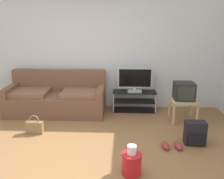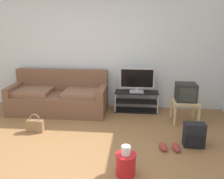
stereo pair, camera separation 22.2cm
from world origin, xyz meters
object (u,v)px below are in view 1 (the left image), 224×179
at_px(couch, 57,98).
at_px(tv_stand, 134,101).
at_px(backpack, 195,133).
at_px(crt_tv, 184,91).
at_px(cleaning_bucket, 132,162).
at_px(sneakers_pair, 172,146).
at_px(side_table, 183,103).
at_px(handbag, 35,127).
at_px(flat_tv, 135,80).

bearing_deg(couch, tv_stand, 5.76).
bearing_deg(couch, backpack, -27.29).
distance_m(crt_tv, cleaning_bucket, 2.24).
xyz_separation_m(cleaning_bucket, sneakers_pair, (0.66, 0.71, -0.13)).
bearing_deg(side_table, handbag, -165.12).
distance_m(handbag, sneakers_pair, 2.41).
distance_m(couch, crt_tv, 2.71).
distance_m(tv_stand, sneakers_pair, 1.79).
height_order(flat_tv, side_table, flat_tv).
relative_size(side_table, backpack, 1.30).
height_order(couch, crt_tv, couch).
bearing_deg(backpack, side_table, 112.19).
xyz_separation_m(tv_stand, flat_tv, (0.00, -0.02, 0.49)).
relative_size(flat_tv, cleaning_bucket, 1.81).
relative_size(flat_tv, handbag, 2.16).
bearing_deg(sneakers_pair, flat_tv, 107.53).
relative_size(backpack, handbag, 1.13).
bearing_deg(backpack, couch, 176.69).
distance_m(backpack, handbag, 2.79).
height_order(couch, flat_tv, flat_tv).
bearing_deg(flat_tv, handbag, -145.93).
distance_m(couch, sneakers_pair, 2.73).
bearing_deg(cleaning_bucket, side_table, 59.85).
height_order(tv_stand, handbag, tv_stand).
bearing_deg(handbag, sneakers_pair, -10.26).
relative_size(crt_tv, handbag, 1.12).
bearing_deg(side_table, couch, 172.55).
xyz_separation_m(couch, flat_tv, (1.72, 0.15, 0.39)).
distance_m(handbag, cleaning_bucket, 2.06).
bearing_deg(tv_stand, backpack, -58.85).
xyz_separation_m(tv_stand, crt_tv, (0.96, -0.51, 0.39)).
xyz_separation_m(couch, crt_tv, (2.68, -0.33, 0.29)).
bearing_deg(backpack, cleaning_bucket, -116.67).
xyz_separation_m(couch, backpack, (2.65, -1.37, -0.14)).
bearing_deg(backpack, tv_stand, 145.13).
xyz_separation_m(tv_stand, backpack, (0.93, -1.54, -0.03)).
bearing_deg(backpack, crt_tv, 112.22).
relative_size(couch, crt_tv, 5.42).
xyz_separation_m(flat_tv, side_table, (0.96, -0.50, -0.34)).
relative_size(couch, tv_stand, 2.19).
xyz_separation_m(handbag, sneakers_pair, (2.37, -0.43, -0.08)).
distance_m(cleaning_bucket, sneakers_pair, 0.98).
bearing_deg(cleaning_bucket, flat_tv, 86.76).
bearing_deg(tv_stand, couch, -174.24).
distance_m(crt_tv, sneakers_pair, 1.39).
bearing_deg(backpack, handbag, -161.58).
distance_m(tv_stand, flat_tv, 0.49).
xyz_separation_m(side_table, sneakers_pair, (-0.43, -1.17, -0.33)).
distance_m(side_table, backpack, 1.03).
relative_size(handbag, sneakers_pair, 1.01).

